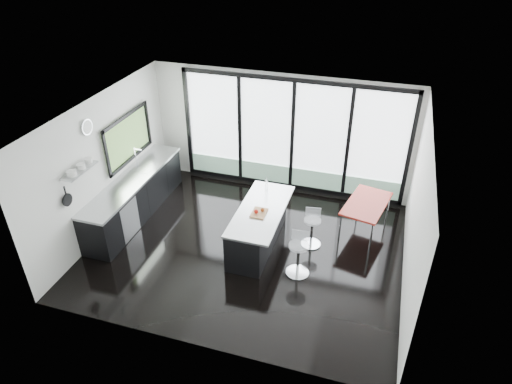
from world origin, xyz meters
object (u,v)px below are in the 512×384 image
(island, at_px, (258,226))
(red_table, at_px, (365,217))
(bar_stool_far, at_px, (312,232))
(bar_stool_near, at_px, (298,259))

(island, bearing_deg, red_table, 28.36)
(bar_stool_far, height_order, red_table, red_table)
(bar_stool_far, xyz_separation_m, red_table, (0.95, 0.79, 0.04))
(bar_stool_far, bearing_deg, bar_stool_near, -103.01)
(bar_stool_far, bearing_deg, island, -173.50)
(bar_stool_far, distance_m, red_table, 1.24)
(island, bearing_deg, bar_stool_near, -33.44)
(island, relative_size, bar_stool_far, 3.31)
(island, relative_size, red_table, 1.59)
(island, bearing_deg, bar_stool_far, 15.07)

